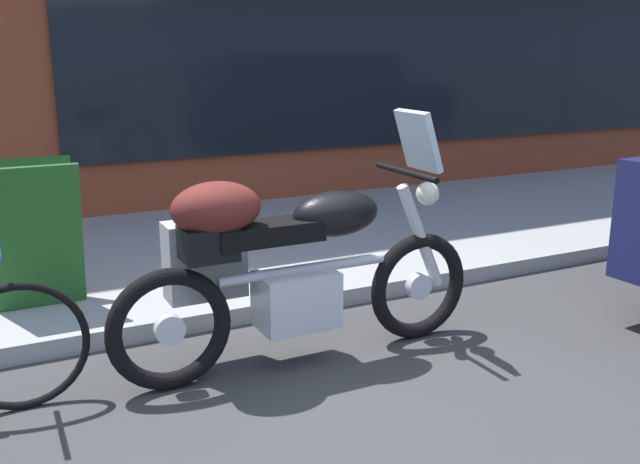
% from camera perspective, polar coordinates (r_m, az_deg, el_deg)
% --- Properties ---
extents(ground_plane, '(80.00, 80.00, 0.00)m').
position_cam_1_polar(ground_plane, '(3.65, 4.62, -14.28)').
color(ground_plane, '#373737').
extents(touring_motorcycle, '(2.22, 0.67, 1.41)m').
position_cam_1_polar(touring_motorcycle, '(3.95, -3.14, -2.33)').
color(touring_motorcycle, black).
rests_on(touring_motorcycle, ground_plane).
extents(sandwich_board_sign, '(0.55, 0.42, 0.94)m').
position_cam_1_polar(sandwich_board_sign, '(4.90, -21.90, -0.18)').
color(sandwich_board_sign, '#1E511E').
rests_on(sandwich_board_sign, sidewalk_curb).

